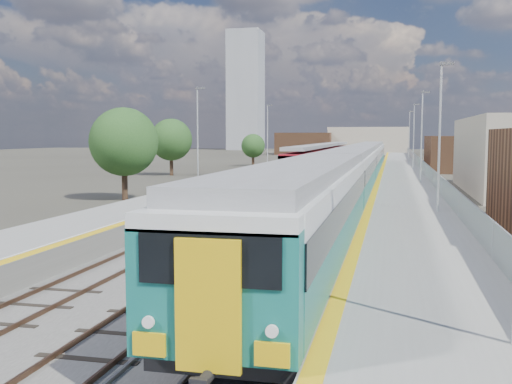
% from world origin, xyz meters
% --- Properties ---
extents(ground, '(320.00, 320.00, 0.00)m').
position_xyz_m(ground, '(0.00, 50.00, 0.00)').
color(ground, '#47443A').
rests_on(ground, ground).
extents(ballast_bed, '(10.50, 155.00, 0.06)m').
position_xyz_m(ballast_bed, '(-2.25, 52.50, 0.03)').
color(ballast_bed, '#565451').
rests_on(ballast_bed, ground).
extents(tracks, '(8.96, 160.00, 0.17)m').
position_xyz_m(tracks, '(-1.65, 54.18, 0.11)').
color(tracks, '#4C3323').
rests_on(tracks, ground).
extents(platform_right, '(4.70, 155.00, 8.52)m').
position_xyz_m(platform_right, '(5.28, 52.49, 0.54)').
color(platform_right, slate).
rests_on(platform_right, ground).
extents(platform_left, '(4.30, 155.00, 8.52)m').
position_xyz_m(platform_left, '(-9.05, 52.49, 0.52)').
color(platform_left, slate).
rests_on(platform_left, ground).
extents(buildings, '(72.00, 185.50, 40.00)m').
position_xyz_m(buildings, '(-18.12, 138.60, 10.70)').
color(buildings, brown).
rests_on(buildings, ground).
extents(green_train, '(3.00, 83.33, 3.30)m').
position_xyz_m(green_train, '(1.50, 41.16, 2.32)').
color(green_train, black).
rests_on(green_train, ground).
extents(red_train, '(2.81, 57.02, 3.55)m').
position_xyz_m(red_train, '(-5.50, 77.80, 2.10)').
color(red_train, black).
rests_on(red_train, ground).
extents(tree_a, '(5.13, 5.13, 6.96)m').
position_xyz_m(tree_a, '(-15.33, 32.00, 4.38)').
color(tree_a, '#382619').
rests_on(tree_a, ground).
extents(tree_b, '(5.10, 5.10, 6.91)m').
position_xyz_m(tree_b, '(-22.04, 59.31, 4.35)').
color(tree_b, '#382619').
rests_on(tree_b, ground).
extents(tree_c, '(3.78, 3.78, 5.13)m').
position_xyz_m(tree_c, '(-17.51, 83.73, 3.22)').
color(tree_c, '#382619').
rests_on(tree_c, ground).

